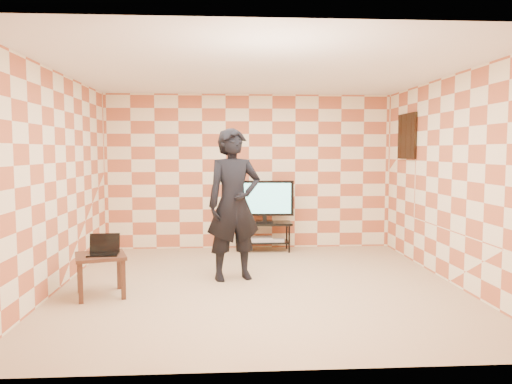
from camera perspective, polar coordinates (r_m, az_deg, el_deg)
floor at (r=6.50m, az=0.35°, el=-10.60°), size 5.00×5.00×0.00m
wall_back at (r=8.77m, az=-0.80°, el=2.33°), size 5.00×0.02×2.70m
wall_front at (r=3.80m, az=3.01°, el=-0.86°), size 5.00×0.02×2.70m
wall_left at (r=6.59m, az=-21.87°, el=1.19°), size 0.02×5.00×2.70m
wall_right at (r=6.92m, az=21.48°, el=1.35°), size 0.02×5.00×2.70m
ceiling at (r=6.35m, az=0.36°, el=13.63°), size 5.00×5.00×0.02m
wall_art at (r=8.33m, az=16.86°, el=6.12°), size 0.04×0.72×0.72m
tv_stand at (r=8.55m, az=1.00°, el=-4.38°), size 0.91×0.41×0.50m
tv at (r=8.48m, az=1.01°, el=-0.83°), size 0.99×0.20×0.71m
dvd_player at (r=8.59m, az=0.45°, el=-5.40°), size 0.43×0.31×0.07m
game_console at (r=8.56m, az=2.56°, el=-5.52°), size 0.22×0.17×0.05m
side_table at (r=6.22m, az=-17.35°, el=-7.62°), size 0.70×0.70×0.50m
laptop at (r=6.19m, az=-16.99°, el=-6.34°), size 0.37×0.30×0.23m
person at (r=6.63m, az=-2.55°, el=-1.43°), size 0.84×0.67×2.02m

